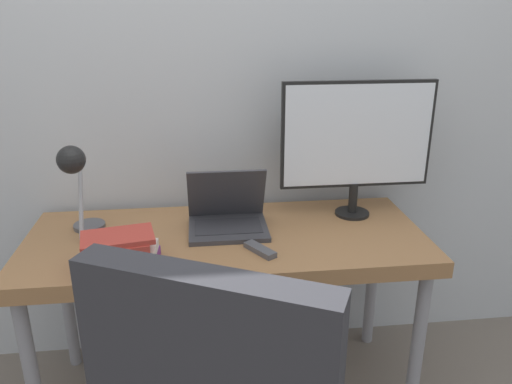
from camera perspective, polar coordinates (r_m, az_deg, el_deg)
name	(u,v)px	position (r m, az deg, el deg)	size (l,w,h in m)	color
wall_back	(218,68)	(2.11, -4.40, 13.90)	(8.00, 0.05, 2.60)	silver
desk	(227,251)	(1.93, -3.36, -6.75)	(1.50, 0.62, 0.73)	#996B42
laptop	(228,217)	(1.93, -3.27, -2.83)	(0.30, 0.25, 0.24)	#38383D
monitor	(357,139)	(2.02, 11.48, 5.96)	(0.61, 0.14, 0.55)	black
desk_lamp	(75,175)	(1.87, -19.94, 1.80)	(0.12, 0.25, 0.37)	#4C4C51
book_stack	(122,250)	(1.71, -15.04, -6.47)	(0.25, 0.20, 0.12)	#753384
tv_remote	(260,250)	(1.76, 0.46, -6.62)	(0.11, 0.14, 0.02)	#4C4C51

